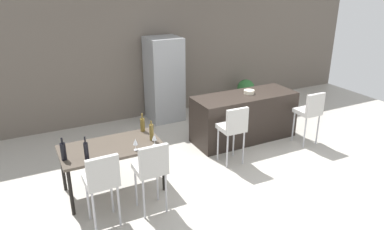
{
  "coord_description": "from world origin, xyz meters",
  "views": [
    {
      "loc": [
        -3.43,
        -4.57,
        3.09
      ],
      "look_at": [
        -0.84,
        0.52,
        0.85
      ],
      "focal_mm": 33.82,
      "sensor_mm": 36.0,
      "label": 1
    }
  ],
  "objects_px": {
    "dining_chair_near": "(102,179)",
    "wine_glass_middle": "(135,142)",
    "wine_bottle_far": "(63,151)",
    "wine_glass_left": "(154,137)",
    "dining_table": "(112,150)",
    "wine_bottle_right": "(86,150)",
    "dining_chair_far": "(151,167)",
    "fruit_bowl": "(249,92)",
    "potted_plant": "(246,90)",
    "bar_chair_left": "(233,126)",
    "wine_bottle_corner": "(142,125)",
    "kitchen_island": "(244,117)",
    "bar_chair_middle": "(310,110)",
    "wine_bottle_near": "(152,132)",
    "refrigerator": "(164,79)"
  },
  "relations": [
    {
      "from": "dining_table",
      "to": "wine_glass_left",
      "type": "height_order",
      "value": "wine_glass_left"
    },
    {
      "from": "wine_bottle_near",
      "to": "fruit_bowl",
      "type": "height_order",
      "value": "wine_bottle_near"
    },
    {
      "from": "dining_chair_near",
      "to": "wine_glass_middle",
      "type": "height_order",
      "value": "dining_chair_near"
    },
    {
      "from": "wine_bottle_near",
      "to": "refrigerator",
      "type": "distance_m",
      "value": 2.73
    },
    {
      "from": "dining_chair_far",
      "to": "wine_glass_middle",
      "type": "bearing_deg",
      "value": 95.33
    },
    {
      "from": "wine_bottle_far",
      "to": "refrigerator",
      "type": "xyz_separation_m",
      "value": [
        2.51,
        2.48,
        0.05
      ]
    },
    {
      "from": "bar_chair_middle",
      "to": "kitchen_island",
      "type": "bearing_deg",
      "value": 141.3
    },
    {
      "from": "wine_bottle_right",
      "to": "kitchen_island",
      "type": "bearing_deg",
      "value": 15.57
    },
    {
      "from": "potted_plant",
      "to": "dining_chair_near",
      "type": "bearing_deg",
      "value": -144.45
    },
    {
      "from": "dining_chair_near",
      "to": "wine_bottle_far",
      "type": "relative_size",
      "value": 3.23
    },
    {
      "from": "wine_bottle_near",
      "to": "dining_chair_far",
      "type": "bearing_deg",
      "value": -111.78
    },
    {
      "from": "wine_bottle_corner",
      "to": "refrigerator",
      "type": "height_order",
      "value": "refrigerator"
    },
    {
      "from": "bar_chair_left",
      "to": "dining_chair_near",
      "type": "relative_size",
      "value": 1.0
    },
    {
      "from": "wine_bottle_corner",
      "to": "wine_bottle_far",
      "type": "xyz_separation_m",
      "value": [
        -1.27,
        -0.43,
        0.02
      ]
    },
    {
      "from": "fruit_bowl",
      "to": "potted_plant",
      "type": "relative_size",
      "value": 0.32
    },
    {
      "from": "dining_chair_far",
      "to": "wine_bottle_corner",
      "type": "xyz_separation_m",
      "value": [
        0.27,
        1.07,
        0.15
      ]
    },
    {
      "from": "wine_bottle_near",
      "to": "wine_bottle_far",
      "type": "bearing_deg",
      "value": -177.89
    },
    {
      "from": "dining_chair_near",
      "to": "wine_bottle_near",
      "type": "xyz_separation_m",
      "value": [
        0.94,
        0.69,
        0.17
      ]
    },
    {
      "from": "kitchen_island",
      "to": "dining_chair_near",
      "type": "relative_size",
      "value": 1.95
    },
    {
      "from": "bar_chair_left",
      "to": "wine_bottle_near",
      "type": "xyz_separation_m",
      "value": [
        -1.44,
        0.04,
        0.17
      ]
    },
    {
      "from": "kitchen_island",
      "to": "dining_chair_far",
      "type": "bearing_deg",
      "value": -150.13
    },
    {
      "from": "wine_bottle_near",
      "to": "wine_glass_left",
      "type": "bearing_deg",
      "value": -98.64
    },
    {
      "from": "wine_bottle_near",
      "to": "wine_glass_left",
      "type": "height_order",
      "value": "wine_bottle_near"
    },
    {
      "from": "dining_chair_far",
      "to": "wine_bottle_far",
      "type": "height_order",
      "value": "wine_bottle_far"
    },
    {
      "from": "dining_chair_near",
      "to": "potted_plant",
      "type": "height_order",
      "value": "dining_chair_near"
    },
    {
      "from": "wine_bottle_near",
      "to": "dining_table",
      "type": "bearing_deg",
      "value": 173.5
    },
    {
      "from": "wine_bottle_right",
      "to": "refrigerator",
      "type": "distance_m",
      "value": 3.42
    },
    {
      "from": "bar_chair_middle",
      "to": "refrigerator",
      "type": "xyz_separation_m",
      "value": [
        -1.92,
        2.47,
        0.22
      ]
    },
    {
      "from": "dining_chair_far",
      "to": "wine_bottle_right",
      "type": "distance_m",
      "value": 0.91
    },
    {
      "from": "wine_glass_left",
      "to": "potted_plant",
      "type": "distance_m",
      "value": 4.36
    },
    {
      "from": "kitchen_island",
      "to": "refrigerator",
      "type": "bearing_deg",
      "value": 119.57
    },
    {
      "from": "wine_bottle_far",
      "to": "wine_glass_left",
      "type": "xyz_separation_m",
      "value": [
        1.25,
        -0.14,
        -0.0
      ]
    },
    {
      "from": "dining_table",
      "to": "wine_bottle_near",
      "type": "distance_m",
      "value": 0.64
    },
    {
      "from": "bar_chair_left",
      "to": "refrigerator",
      "type": "relative_size",
      "value": 0.57
    },
    {
      "from": "dining_chair_far",
      "to": "wine_bottle_corner",
      "type": "height_order",
      "value": "dining_chair_far"
    },
    {
      "from": "wine_bottle_near",
      "to": "wine_glass_middle",
      "type": "height_order",
      "value": "wine_bottle_near"
    },
    {
      "from": "kitchen_island",
      "to": "fruit_bowl",
      "type": "bearing_deg",
      "value": 13.76
    },
    {
      "from": "dining_chair_near",
      "to": "refrigerator",
      "type": "height_order",
      "value": "refrigerator"
    },
    {
      "from": "wine_bottle_corner",
      "to": "wine_bottle_far",
      "type": "relative_size",
      "value": 0.92
    },
    {
      "from": "wine_glass_left",
      "to": "refrigerator",
      "type": "distance_m",
      "value": 2.9
    },
    {
      "from": "dining_table",
      "to": "wine_bottle_corner",
      "type": "xyz_separation_m",
      "value": [
        0.6,
        0.31,
        0.18
      ]
    },
    {
      "from": "kitchen_island",
      "to": "potted_plant",
      "type": "distance_m",
      "value": 2.1
    },
    {
      "from": "wine_bottle_near",
      "to": "refrigerator",
      "type": "relative_size",
      "value": 0.17
    },
    {
      "from": "dining_table",
      "to": "wine_bottle_right",
      "type": "distance_m",
      "value": 0.5
    },
    {
      "from": "potted_plant",
      "to": "dining_table",
      "type": "bearing_deg",
      "value": -149.75
    },
    {
      "from": "refrigerator",
      "to": "wine_bottle_corner",
      "type": "bearing_deg",
      "value": -121.1
    },
    {
      "from": "bar_chair_middle",
      "to": "dining_chair_far",
      "type": "distance_m",
      "value": 3.49
    },
    {
      "from": "wine_bottle_corner",
      "to": "wine_bottle_right",
      "type": "relative_size",
      "value": 0.91
    },
    {
      "from": "bar_chair_left",
      "to": "dining_chair_far",
      "type": "bearing_deg",
      "value": -159.06
    },
    {
      "from": "dining_table",
      "to": "dining_chair_near",
      "type": "height_order",
      "value": "dining_chair_near"
    }
  ]
}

